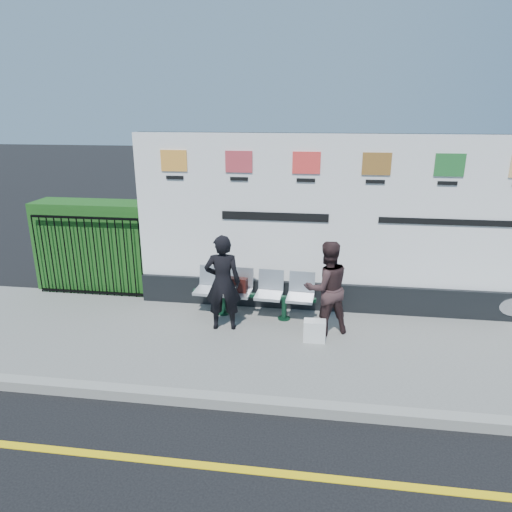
{
  "coord_description": "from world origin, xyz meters",
  "views": [
    {
      "loc": [
        -0.38,
        -3.68,
        3.51
      ],
      "look_at": [
        -1.34,
        3.19,
        1.25
      ],
      "focal_mm": 32.0,
      "sensor_mm": 36.0,
      "label": 1
    }
  ],
  "objects_px": {
    "woman_left": "(223,283)",
    "bench": "(253,304)",
    "woman_right": "(327,288)",
    "billboard": "(370,239)"
  },
  "relations": [
    {
      "from": "billboard",
      "to": "bench",
      "type": "relative_size",
      "value": 3.97
    },
    {
      "from": "billboard",
      "to": "woman_left",
      "type": "height_order",
      "value": "billboard"
    },
    {
      "from": "woman_left",
      "to": "bench",
      "type": "bearing_deg",
      "value": -139.06
    },
    {
      "from": "bench",
      "to": "woman_left",
      "type": "relative_size",
      "value": 1.3
    },
    {
      "from": "billboard",
      "to": "woman_right",
      "type": "bearing_deg",
      "value": -127.46
    },
    {
      "from": "woman_left",
      "to": "woman_right",
      "type": "height_order",
      "value": "woman_left"
    },
    {
      "from": "woman_right",
      "to": "woman_left",
      "type": "bearing_deg",
      "value": -19.71
    },
    {
      "from": "billboard",
      "to": "woman_right",
      "type": "distance_m",
      "value": 1.28
    },
    {
      "from": "billboard",
      "to": "woman_right",
      "type": "height_order",
      "value": "billboard"
    },
    {
      "from": "bench",
      "to": "woman_left",
      "type": "height_order",
      "value": "woman_left"
    }
  ]
}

